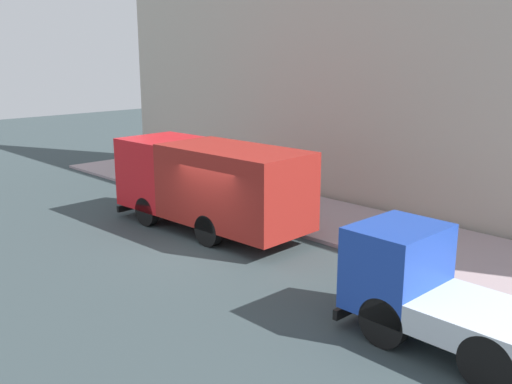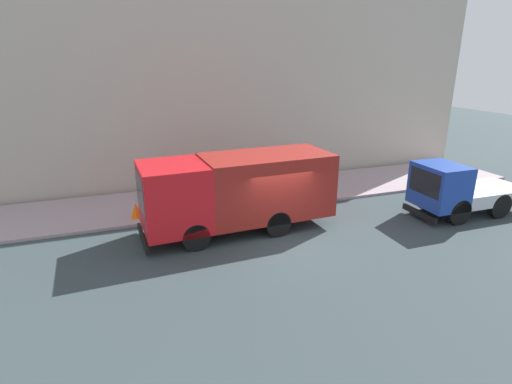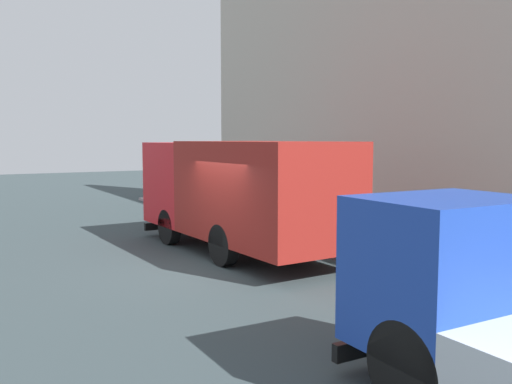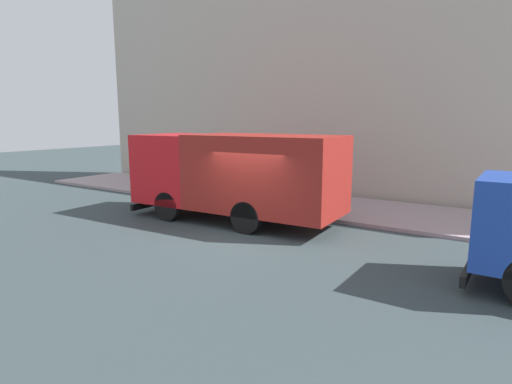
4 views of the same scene
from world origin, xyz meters
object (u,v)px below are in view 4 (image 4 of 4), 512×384
object	(u,v)px
large_utility_truck	(234,172)
pedestrian_walking	(286,186)
pedestrian_standing	(254,179)
traffic_cone_orange	(197,189)

from	to	relation	value
large_utility_truck	pedestrian_walking	xyz separation A→B (m)	(2.22, -0.79, -0.69)
pedestrian_standing	pedestrian_walking	bearing A→B (deg)	108.75
large_utility_truck	pedestrian_standing	distance (m)	3.11
pedestrian_walking	pedestrian_standing	world-z (taller)	pedestrian_standing
pedestrian_standing	traffic_cone_orange	distance (m)	2.82
large_utility_truck	pedestrian_walking	distance (m)	2.46
large_utility_truck	pedestrian_walking	world-z (taller)	large_utility_truck
pedestrian_walking	traffic_cone_orange	bearing A→B (deg)	-133.77
pedestrian_standing	large_utility_truck	bearing A→B (deg)	58.02
pedestrian_walking	pedestrian_standing	bearing A→B (deg)	-150.06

